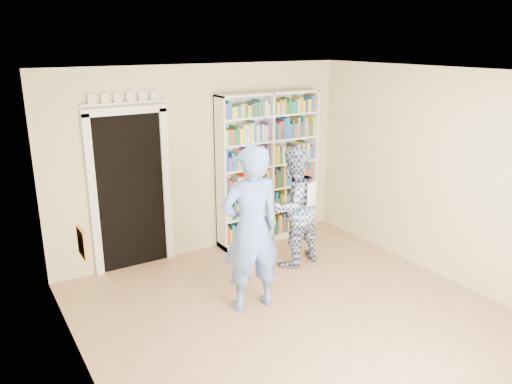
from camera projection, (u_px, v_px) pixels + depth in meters
floor at (307, 325)px, 5.49m from camera, size 5.00×5.00×0.00m
ceiling at (316, 74)px, 4.70m from camera, size 5.00×5.00×0.00m
wall_back at (204, 161)px, 7.13m from camera, size 4.50×0.00×4.50m
wall_left at (86, 258)px, 3.97m from camera, size 0.00×5.00×5.00m
wall_right at (454, 179)px, 6.22m from camera, size 0.00×5.00×5.00m
bookshelf at (268, 168)px, 7.56m from camera, size 1.66×0.31×2.28m
doorway at (130, 184)px, 6.61m from camera, size 1.10×0.08×2.43m
wall_art at (82, 243)px, 4.13m from camera, size 0.03×0.25×0.25m
man_blue at (251, 229)px, 5.61m from camera, size 0.76×0.54×1.94m
man_plaid at (293, 207)px, 6.78m from camera, size 0.90×0.76×1.66m
paper_sheet at (312, 194)px, 6.54m from camera, size 0.21×0.10×0.32m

